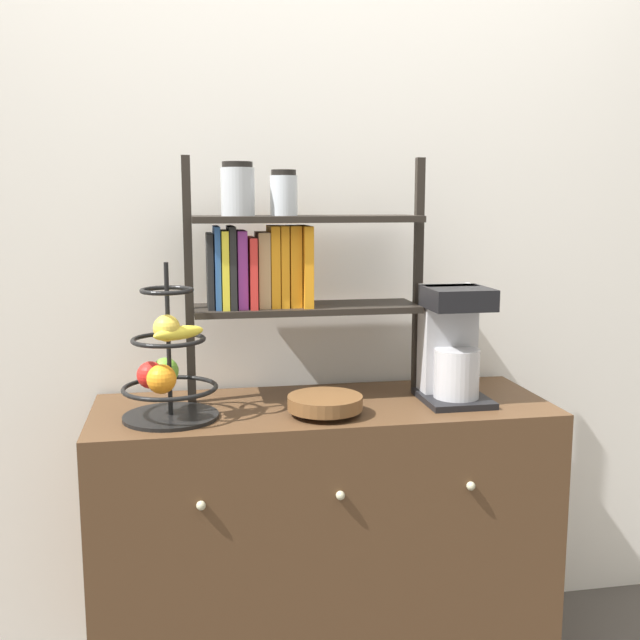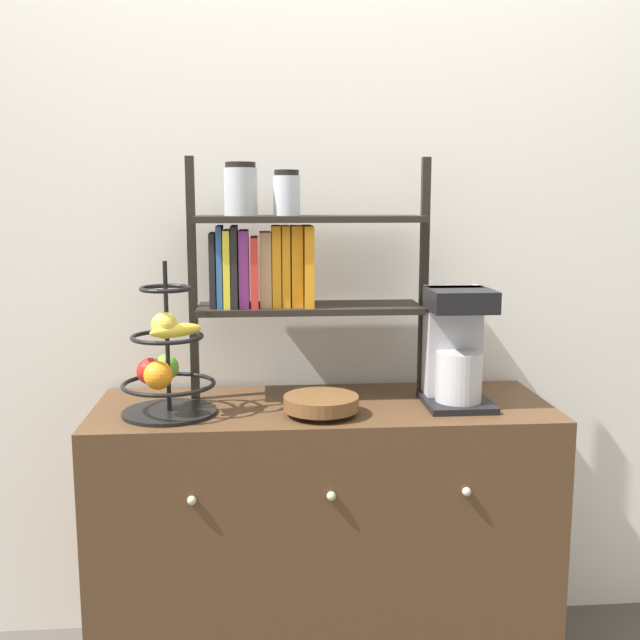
{
  "view_description": "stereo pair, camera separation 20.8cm",
  "coord_description": "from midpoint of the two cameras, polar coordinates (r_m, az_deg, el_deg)",
  "views": [
    {
      "loc": [
        -0.38,
        -1.79,
        1.38
      ],
      "look_at": [
        -0.01,
        0.23,
        1.05
      ],
      "focal_mm": 42.0,
      "sensor_mm": 36.0,
      "label": 1
    },
    {
      "loc": [
        -0.18,
        -1.82,
        1.38
      ],
      "look_at": [
        -0.01,
        0.23,
        1.05
      ],
      "focal_mm": 42.0,
      "sensor_mm": 36.0,
      "label": 2
    }
  ],
  "objects": [
    {
      "name": "wall_back",
      "position": [
        2.33,
        -3.58,
        7.22
      ],
      "size": [
        7.0,
        0.05,
        2.6
      ],
      "primitive_type": "cube",
      "color": "silver",
      "rests_on": "ground_plane"
    },
    {
      "name": "sideboard",
      "position": [
        2.27,
        -2.48,
        -16.27
      ],
      "size": [
        1.29,
        0.48,
        0.8
      ],
      "color": "#4C331E",
      "rests_on": "ground_plane"
    },
    {
      "name": "coffee_maker",
      "position": [
        2.16,
        7.35,
        -1.82
      ],
      "size": [
        0.18,
        0.22,
        0.33
      ],
      "color": "black",
      "rests_on": "sideboard"
    },
    {
      "name": "fruit_stand",
      "position": [
        2.02,
        -14.53,
        -3.65
      ],
      "size": [
        0.25,
        0.25,
        0.42
      ],
      "color": "black",
      "rests_on": "sideboard"
    },
    {
      "name": "wooden_bowl",
      "position": [
        2.02,
        -2.57,
        -6.42
      ],
      "size": [
        0.2,
        0.2,
        0.05
      ],
      "color": "brown",
      "rests_on": "sideboard"
    },
    {
      "name": "shelf_hutch",
      "position": [
        2.14,
        -6.21,
        4.76
      ],
      "size": [
        0.69,
        0.2,
        0.69
      ],
      "color": "black",
      "rests_on": "sideboard"
    }
  ]
}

